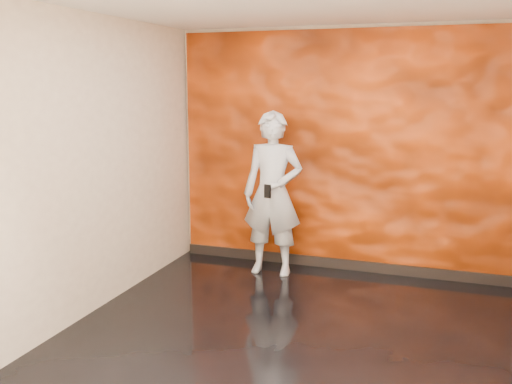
% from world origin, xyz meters
% --- Properties ---
extents(room, '(4.02, 4.02, 2.81)m').
position_xyz_m(room, '(0.00, 0.00, 1.40)').
color(room, black).
rests_on(room, ground).
extents(feature_wall, '(3.90, 0.06, 2.75)m').
position_xyz_m(feature_wall, '(0.00, 1.96, 1.38)').
color(feature_wall, '#EE4C09').
rests_on(feature_wall, ground).
extents(baseboard, '(3.90, 0.04, 0.12)m').
position_xyz_m(baseboard, '(0.00, 1.92, 0.06)').
color(baseboard, black).
rests_on(baseboard, ground).
extents(man, '(0.70, 0.47, 1.86)m').
position_xyz_m(man, '(-0.72, 1.53, 0.93)').
color(man, '#A0A5AF').
rests_on(man, ground).
extents(phone, '(0.08, 0.04, 0.15)m').
position_xyz_m(phone, '(-0.70, 1.28, 1.01)').
color(phone, black).
rests_on(phone, man).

